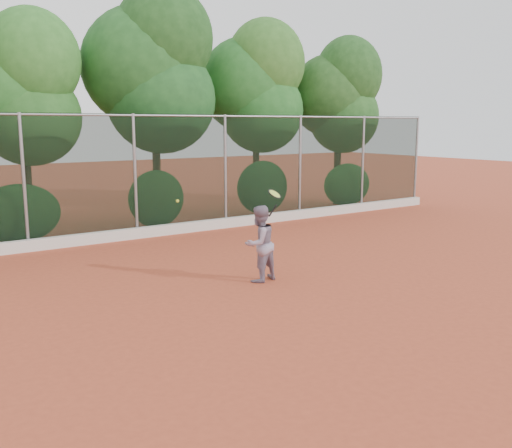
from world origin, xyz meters
TOP-DOWN VIEW (x-y plane):
  - ground at (0.00, 0.00)m, footprint 80.00×80.00m
  - concrete_curb at (0.00, 6.82)m, footprint 24.00×0.20m
  - tennis_player at (0.21, 1.18)m, footprint 0.88×0.75m
  - chainlink_fence at (-0.00, 7.00)m, footprint 24.09×0.09m
  - foliage_backdrop at (-0.55, 8.98)m, footprint 23.70×3.63m
  - tennis_racket at (0.47, 1.02)m, footprint 0.37×0.35m
  - tennis_ball_in_flight at (-1.37, 1.70)m, footprint 0.06×0.06m

SIDE VIEW (x-z plane):
  - ground at x=0.00m, z-range 0.00..0.00m
  - concrete_curb at x=0.00m, z-range 0.00..0.30m
  - tennis_player at x=0.21m, z-range 0.00..1.58m
  - tennis_ball_in_flight at x=-1.37m, z-range 1.71..1.77m
  - tennis_racket at x=0.47m, z-range 1.49..2.07m
  - chainlink_fence at x=0.00m, z-range 0.11..3.61m
  - foliage_backdrop at x=-0.55m, z-range 0.63..8.18m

